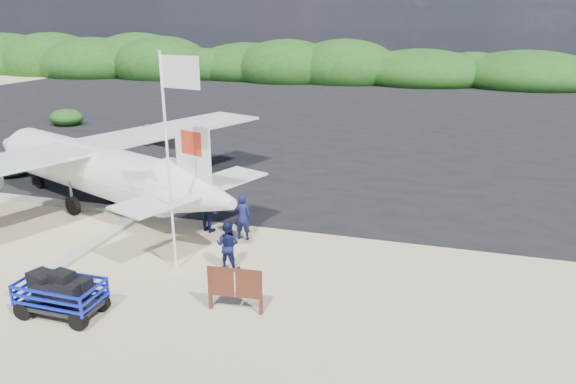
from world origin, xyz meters
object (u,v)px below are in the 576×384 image
Objects in this scene: aircraft_large at (485,150)px; crew_c at (208,209)px; flagpole at (176,270)px; signboard at (236,311)px; crew_a at (243,217)px; baggage_cart at (64,315)px; crew_b at (228,245)px.

crew_c is at bearing 77.90° from aircraft_large.
flagpole reaches higher than crew_c.
crew_a is at bearing 103.78° from signboard.
flagpole is (1.66, 3.21, 0.00)m from baggage_cart.
flagpole is at bearing 21.71° from crew_b.
crew_a reaches higher than signboard.
signboard is 5.86m from crew_c.
flagpole is at bearing 83.05° from aircraft_large.
crew_a is 19.28m from aircraft_large.
crew_c is at bearing -52.66° from crew_b.
crew_c is at bearing -16.02° from crew_a.
crew_b is at bearing 86.03° from aircraft_large.
flagpole is 0.37× the size of aircraft_large.
crew_c is at bearing 95.56° from flagpole.
crew_a reaches higher than baggage_cart.
crew_a is at bearing -168.32° from crew_c.
baggage_cart is 1.48× the size of crew_b.
baggage_cart is 1.38× the size of crew_a.
crew_c reaches higher than baggage_cart.
aircraft_large is at bearing 62.39° from baggage_cart.
aircraft_large is (12.29, 22.86, 0.00)m from baggage_cart.
signboard is (2.72, -1.77, 0.00)m from flagpole.
aircraft_large is at bearing -124.28° from crew_a.
baggage_cart is 6.77m from crew_a.
baggage_cart is 1.30× the size of crew_c.
signboard is 4.97m from crew_a.
aircraft_large is (9.08, 19.08, -0.81)m from crew_b.
baggage_cart is at bearing 83.20° from aircraft_large.
crew_a is (1.18, 2.87, 0.87)m from flagpole.
crew_c is (-0.31, 3.16, 0.92)m from flagpole.
crew_c is (-3.03, 4.94, 0.92)m from signboard.
crew_a is 1.52m from crew_c.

